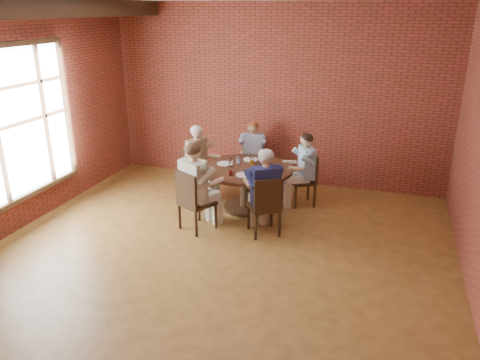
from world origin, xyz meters
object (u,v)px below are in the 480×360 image
(chair_d, at_px, (192,199))
(diner_d, at_px, (197,187))
(chair_b, at_px, (253,160))
(chair_e, at_px, (266,205))
(diner_e, at_px, (264,192))
(chair_a, at_px, (307,178))
(diner_c, at_px, (199,162))
(smartphone, at_px, (251,177))
(diner_a, at_px, (303,170))
(diner_b, at_px, (252,154))
(dining_table, at_px, (246,180))
(chair_c, at_px, (196,169))

(chair_d, distance_m, diner_d, 0.20)
(chair_b, xyz_separation_m, chair_e, (0.83, -2.09, 0.03))
(diner_d, xyz_separation_m, diner_e, (1.03, 0.16, -0.02))
(chair_a, xyz_separation_m, diner_e, (-0.41, -1.33, 0.18))
(diner_c, bearing_deg, smartphone, -103.79)
(diner_c, distance_m, diner_d, 1.39)
(chair_d, distance_m, chair_e, 1.13)
(diner_e, bearing_deg, chair_b, -102.00)
(diner_a, xyz_separation_m, diner_b, (-1.11, 0.65, -0.02))
(dining_table, bearing_deg, chair_d, -116.84)
(smartphone, bearing_deg, chair_c, 154.51)
(diner_a, xyz_separation_m, smartphone, (-0.67, -0.90, 0.11))
(smartphone, bearing_deg, chair_b, 110.77)
(diner_c, bearing_deg, diner_a, -67.49)
(chair_e, relative_size, smartphone, 6.17)
(smartphone, bearing_deg, chair_a, 56.79)
(chair_d, bearing_deg, diner_e, -140.07)
(chair_c, xyz_separation_m, chair_e, (1.65, -1.23, 0.01))
(diner_b, distance_m, smartphone, 1.61)
(chair_b, distance_m, chair_e, 2.25)
(diner_c, relative_size, smartphone, 8.54)
(chair_c, distance_m, chair_e, 2.06)
(diner_d, distance_m, smartphone, 0.91)
(diner_b, height_order, chair_d, diner_b)
(dining_table, xyz_separation_m, diner_c, (-0.99, 0.31, 0.13))
(chair_b, relative_size, chair_d, 0.92)
(diner_d, bearing_deg, diner_e, -144.10)
(chair_a, height_order, diner_c, diner_c)
(diner_b, height_order, chair_e, diner_b)
(dining_table, distance_m, diner_b, 1.15)
(chair_c, distance_m, smartphone, 1.51)
(chair_b, height_order, diner_c, diner_c)
(diner_a, xyz_separation_m, diner_e, (-0.35, -1.29, 0.04))
(diner_a, height_order, chair_b, diner_a)
(chair_a, relative_size, diner_d, 0.65)
(diner_b, xyz_separation_m, diner_d, (-0.27, -2.11, 0.07))
(diner_c, xyz_separation_m, smartphone, (1.20, -0.73, 0.10))
(smartphone, bearing_deg, diner_b, 110.96)
(chair_c, height_order, diner_d, diner_d)
(chair_e, bearing_deg, chair_c, -69.74)
(diner_b, bearing_deg, diner_a, -41.92)
(dining_table, distance_m, chair_e, 1.07)
(chair_a, height_order, chair_b, chair_a)
(chair_c, relative_size, smartphone, 6.02)
(diner_a, distance_m, smartphone, 1.12)
(diner_c, bearing_deg, diner_b, -25.74)
(chair_d, bearing_deg, chair_e, -144.31)
(dining_table, bearing_deg, diner_d, -116.84)
(chair_c, bearing_deg, diner_b, -29.47)
(chair_e, bearing_deg, diner_c, -70.53)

